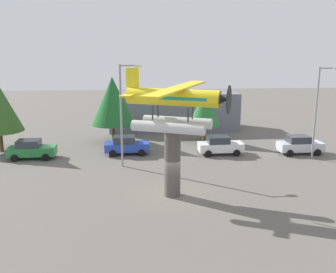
{
  "coord_description": "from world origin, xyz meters",
  "views": [
    {
      "loc": [
        -2.65,
        -23.77,
        9.74
      ],
      "look_at": [
        0.0,
        3.0,
        3.45
      ],
      "focal_mm": 39.75,
      "sensor_mm": 36.0,
      "label": 1
    }
  ],
  "objects_px": {
    "car_far_white": "(220,145)",
    "car_mid_blue": "(126,145)",
    "display_pedestal": "(172,163)",
    "floatplane_monument": "(174,105)",
    "car_near_green": "(31,149)",
    "streetlight_primary": "(123,109)",
    "streetlight_secondary": "(318,107)",
    "tree_center_back": "(205,107)",
    "tree_east": "(113,101)",
    "storefront_building": "(173,111)",
    "car_distant_silver": "(300,145)"
  },
  "relations": [
    {
      "from": "streetlight_primary",
      "to": "car_distant_silver",
      "type": "bearing_deg",
      "value": 8.02
    },
    {
      "from": "car_mid_blue",
      "to": "car_far_white",
      "type": "xyz_separation_m",
      "value": [
        8.87,
        -0.92,
        0.0
      ]
    },
    {
      "from": "car_distant_silver",
      "to": "storefront_building",
      "type": "height_order",
      "value": "storefront_building"
    },
    {
      "from": "car_distant_silver",
      "to": "streetlight_secondary",
      "type": "relative_size",
      "value": 0.51
    },
    {
      "from": "display_pedestal",
      "to": "car_mid_blue",
      "type": "xyz_separation_m",
      "value": [
        -3.22,
        10.73,
        -1.42
      ]
    },
    {
      "from": "streetlight_secondary",
      "to": "tree_center_back",
      "type": "relative_size",
      "value": 1.46
    },
    {
      "from": "tree_center_back",
      "to": "streetlight_secondary",
      "type": "bearing_deg",
      "value": -39.53
    },
    {
      "from": "streetlight_primary",
      "to": "tree_center_back",
      "type": "relative_size",
      "value": 1.51
    },
    {
      "from": "streetlight_primary",
      "to": "tree_east",
      "type": "relative_size",
      "value": 1.22
    },
    {
      "from": "car_far_white",
      "to": "tree_east",
      "type": "xyz_separation_m",
      "value": [
        -10.25,
        5.51,
        3.65
      ]
    },
    {
      "from": "car_mid_blue",
      "to": "storefront_building",
      "type": "bearing_deg",
      "value": 62.78
    },
    {
      "from": "floatplane_monument",
      "to": "car_mid_blue",
      "type": "height_order",
      "value": "floatplane_monument"
    },
    {
      "from": "display_pedestal",
      "to": "tree_center_back",
      "type": "height_order",
      "value": "tree_center_back"
    },
    {
      "from": "car_far_white",
      "to": "tree_east",
      "type": "relative_size",
      "value": 0.6
    },
    {
      "from": "car_near_green",
      "to": "streetlight_primary",
      "type": "relative_size",
      "value": 0.49
    },
    {
      "from": "display_pedestal",
      "to": "car_near_green",
      "type": "distance_m",
      "value": 15.62
    },
    {
      "from": "floatplane_monument",
      "to": "car_mid_blue",
      "type": "relative_size",
      "value": 2.36
    },
    {
      "from": "car_near_green",
      "to": "streetlight_primary",
      "type": "bearing_deg",
      "value": -20.39
    },
    {
      "from": "car_mid_blue",
      "to": "streetlight_primary",
      "type": "height_order",
      "value": "streetlight_primary"
    },
    {
      "from": "car_near_green",
      "to": "streetlight_primary",
      "type": "height_order",
      "value": "streetlight_primary"
    },
    {
      "from": "car_near_green",
      "to": "car_far_white",
      "type": "relative_size",
      "value": 1.0
    },
    {
      "from": "car_near_green",
      "to": "streetlight_primary",
      "type": "xyz_separation_m",
      "value": [
        8.51,
        -3.16,
        4.07
      ]
    },
    {
      "from": "display_pedestal",
      "to": "streetlight_secondary",
      "type": "bearing_deg",
      "value": 28.33
    },
    {
      "from": "car_near_green",
      "to": "car_mid_blue",
      "type": "bearing_deg",
      "value": 4.41
    },
    {
      "from": "car_mid_blue",
      "to": "tree_center_back",
      "type": "height_order",
      "value": "tree_center_back"
    },
    {
      "from": "car_near_green",
      "to": "display_pedestal",
      "type": "bearing_deg",
      "value": -40.33
    },
    {
      "from": "car_mid_blue",
      "to": "streetlight_primary",
      "type": "bearing_deg",
      "value": -91.85
    },
    {
      "from": "car_near_green",
      "to": "tree_east",
      "type": "xyz_separation_m",
      "value": [
        7.26,
        5.25,
        3.65
      ]
    },
    {
      "from": "streetlight_primary",
      "to": "display_pedestal",
      "type": "bearing_deg",
      "value": -64.13
    },
    {
      "from": "car_distant_silver",
      "to": "tree_east",
      "type": "height_order",
      "value": "tree_east"
    },
    {
      "from": "display_pedestal",
      "to": "storefront_building",
      "type": "distance_m",
      "value": 22.15
    },
    {
      "from": "display_pedestal",
      "to": "floatplane_monument",
      "type": "xyz_separation_m",
      "value": [
        0.12,
        -0.05,
        3.97
      ]
    },
    {
      "from": "storefront_building",
      "to": "tree_center_back",
      "type": "distance_m",
      "value": 7.82
    },
    {
      "from": "display_pedestal",
      "to": "tree_east",
      "type": "bearing_deg",
      "value": 106.72
    },
    {
      "from": "car_mid_blue",
      "to": "tree_east",
      "type": "xyz_separation_m",
      "value": [
        -1.38,
        4.59,
        3.65
      ]
    },
    {
      "from": "car_far_white",
      "to": "car_mid_blue",
      "type": "bearing_deg",
      "value": 174.06
    },
    {
      "from": "floatplane_monument",
      "to": "tree_east",
      "type": "xyz_separation_m",
      "value": [
        -4.72,
        15.38,
        -1.74
      ]
    },
    {
      "from": "display_pedestal",
      "to": "car_far_white",
      "type": "xyz_separation_m",
      "value": [
        5.65,
        9.81,
        -1.42
      ]
    },
    {
      "from": "car_mid_blue",
      "to": "car_distant_silver",
      "type": "distance_m",
      "value": 16.58
    },
    {
      "from": "car_far_white",
      "to": "storefront_building",
      "type": "relative_size",
      "value": 0.27
    },
    {
      "from": "car_mid_blue",
      "to": "streetlight_secondary",
      "type": "relative_size",
      "value": 0.51
    },
    {
      "from": "car_near_green",
      "to": "floatplane_monument",
      "type": "bearing_deg",
      "value": -40.2
    },
    {
      "from": "display_pedestal",
      "to": "car_near_green",
      "type": "relative_size",
      "value": 1.09
    },
    {
      "from": "car_far_white",
      "to": "floatplane_monument",
      "type": "bearing_deg",
      "value": -119.27
    },
    {
      "from": "car_far_white",
      "to": "tree_center_back",
      "type": "relative_size",
      "value": 0.74
    },
    {
      "from": "floatplane_monument",
      "to": "car_near_green",
      "type": "height_order",
      "value": "floatplane_monument"
    },
    {
      "from": "tree_east",
      "to": "car_near_green",
      "type": "bearing_deg",
      "value": -144.1
    },
    {
      "from": "car_distant_silver",
      "to": "storefront_building",
      "type": "relative_size",
      "value": 0.27
    },
    {
      "from": "car_near_green",
      "to": "storefront_building",
      "type": "xyz_separation_m",
      "value": [
        14.43,
        11.93,
        1.4
      ]
    },
    {
      "from": "streetlight_primary",
      "to": "tree_east",
      "type": "height_order",
      "value": "streetlight_primary"
    }
  ]
}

